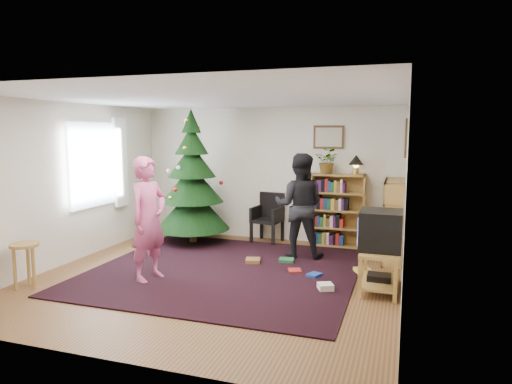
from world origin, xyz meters
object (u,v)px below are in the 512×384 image
(armchair, at_px, (269,215))
(person_standing, at_px, (149,219))
(bookshelf_back, at_px, (338,209))
(potted_plant, at_px, (328,161))
(bookshelf_right, at_px, (394,220))
(picture_right, at_px, (406,138))
(picture_back, at_px, (329,137))
(stool, at_px, (25,254))
(person_by_chair, at_px, (299,206))
(christmas_tree, at_px, (192,188))
(tv_stand, at_px, (380,266))
(table_lamp, at_px, (356,161))
(crt_tv, at_px, (381,230))

(armchair, xyz_separation_m, person_standing, (-0.92, -2.69, 0.37))
(bookshelf_back, xyz_separation_m, armchair, (-1.28, -0.04, -0.18))
(bookshelf_back, height_order, potted_plant, potted_plant)
(bookshelf_right, xyz_separation_m, armchair, (-2.26, 0.65, -0.18))
(picture_right, xyz_separation_m, armchair, (-2.40, 0.55, -1.46))
(bookshelf_right, relative_size, armchair, 1.43)
(picture_back, bearing_deg, stool, -132.26)
(picture_right, distance_m, person_by_chair, 1.97)
(picture_right, height_order, bookshelf_right, picture_right)
(christmas_tree, height_order, stool, christmas_tree)
(armchair, bearing_deg, christmas_tree, -148.92)
(bookshelf_right, bearing_deg, potted_plant, 59.37)
(picture_right, xyz_separation_m, bookshelf_right, (-0.14, -0.11, -1.29))
(bookshelf_right, height_order, person_by_chair, person_by_chair)
(person_by_chair, bearing_deg, picture_right, -174.06)
(picture_back, bearing_deg, christmas_tree, -162.72)
(tv_stand, height_order, person_by_chair, person_by_chair)
(tv_stand, bearing_deg, stool, -162.78)
(picture_back, xyz_separation_m, picture_right, (1.33, -0.73, 0.00))
(stool, distance_m, potted_plant, 5.00)
(potted_plant, height_order, table_lamp, potted_plant)
(christmas_tree, bearing_deg, bookshelf_back, 13.13)
(bookshelf_right, relative_size, tv_stand, 1.52)
(christmas_tree, distance_m, person_standing, 2.17)
(bookshelf_back, xyz_separation_m, stool, (-3.56, -3.55, -0.20))
(picture_right, relative_size, christmas_tree, 0.24)
(bookshelf_right, distance_m, armchair, 2.36)
(christmas_tree, bearing_deg, picture_right, 0.17)
(picture_back, height_order, armchair, picture_back)
(armchair, bearing_deg, picture_right, -5.05)
(bookshelf_back, bearing_deg, picture_back, 147.36)
(picture_right, bearing_deg, table_lamp, 144.07)
(stool, distance_m, table_lamp, 5.35)
(bookshelf_back, relative_size, person_standing, 0.76)
(crt_tv, bearing_deg, tv_stand, -0.00)
(bookshelf_back, bearing_deg, armchair, -178.05)
(armchair, bearing_deg, picture_back, 17.28)
(picture_back, relative_size, tv_stand, 0.64)
(picture_back, distance_m, crt_tv, 2.80)
(stool, bearing_deg, bookshelf_right, 32.15)
(christmas_tree, height_order, tv_stand, christmas_tree)
(crt_tv, relative_size, person_by_chair, 0.34)
(armchair, height_order, person_standing, person_standing)
(person_by_chair, height_order, potted_plant, potted_plant)
(christmas_tree, height_order, armchair, christmas_tree)
(potted_plant, bearing_deg, armchair, -177.69)
(person_by_chair, bearing_deg, bookshelf_back, -123.86)
(tv_stand, bearing_deg, armchair, 135.03)
(bookshelf_back, xyz_separation_m, tv_stand, (0.86, -2.18, -0.34))
(bookshelf_right, bearing_deg, armchair, 73.85)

